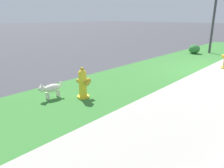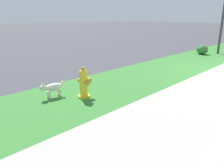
% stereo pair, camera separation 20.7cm
% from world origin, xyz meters
% --- Properties ---
extents(grass_verge, '(18.00, 2.36, 0.01)m').
position_xyz_m(grass_verge, '(0.00, 2.18, 0.00)').
color(grass_verge, '#387A33').
rests_on(grass_verge, ground).
extents(fire_hydrant_mid_block, '(0.32, 0.36, 0.69)m').
position_xyz_m(fire_hydrant_mid_block, '(-4.66, 2.00, 0.33)').
color(fire_hydrant_mid_block, yellow).
rests_on(fire_hydrant_mid_block, ground).
extents(small_white_dog, '(0.54, 0.22, 0.38)m').
position_xyz_m(small_white_dog, '(-5.15, 2.50, 0.22)').
color(small_white_dog, silver).
rests_on(small_white_dog, ground).
extents(shrub_bush_far_verge, '(0.51, 0.51, 0.44)m').
position_xyz_m(shrub_bush_far_verge, '(2.93, 2.51, 0.22)').
color(shrub_bush_far_verge, '#337538').
rests_on(shrub_bush_far_verge, ground).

